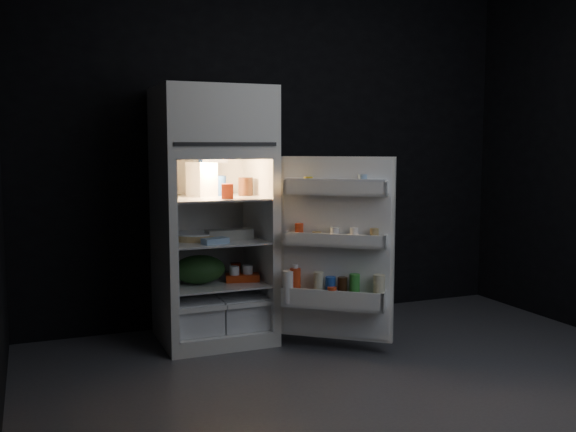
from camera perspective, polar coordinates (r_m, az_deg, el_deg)
name	(u,v)px	position (r m, az deg, el deg)	size (l,w,h in m)	color
floor	(385,390)	(3.82, 8.60, -15.02)	(4.00, 3.40, 0.00)	#4D4D52
wall_back	(277,149)	(5.09, -1.00, 5.94)	(4.00, 0.00, 2.70)	black
refrigerator	(212,206)	(4.55, -6.79, 0.87)	(0.76, 0.71, 1.78)	white
fridge_door	(335,252)	(4.25, 4.23, -3.19)	(0.68, 0.60, 1.22)	white
milk_jug	(202,179)	(4.55, -7.67, 3.27)	(0.16, 0.16, 0.24)	white
mayo_jar	(218,186)	(4.60, -6.20, 2.70)	(0.11, 0.11, 0.14)	#1E47A3
jam_jar	(246,186)	(4.57, -3.79, 2.64)	(0.10, 0.10, 0.13)	black
amber_bottle	(170,181)	(4.55, -10.42, 3.09)	(0.08, 0.08, 0.22)	#AC701B
small_carton	(227,191)	(4.32, -5.42, 2.21)	(0.08, 0.06, 0.10)	red
egg_carton	(229,234)	(4.51, -5.23, -1.64)	(0.32, 0.12, 0.07)	gray
pie	(196,237)	(4.53, -8.17, -1.83)	(0.33, 0.33, 0.04)	#A48956
flat_package	(215,241)	(4.32, -6.49, -2.21)	(0.17, 0.09, 0.04)	#7D9FC1
wrapped_pkg	(229,233)	(4.68, -5.24, -1.48)	(0.13, 0.11, 0.05)	beige
produce_bag	(199,269)	(4.51, -7.90, -4.72)	(0.37, 0.31, 0.20)	#193815
yogurt_tray	(242,278)	(4.57, -4.07, -5.48)	(0.24, 0.13, 0.05)	#BB3410
small_can_red	(236,269)	(4.77, -4.67, -4.73)	(0.08, 0.08, 0.09)	#BB3410
small_can_silver	(233,269)	(4.79, -4.89, -4.69)	(0.06, 0.06, 0.09)	silver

